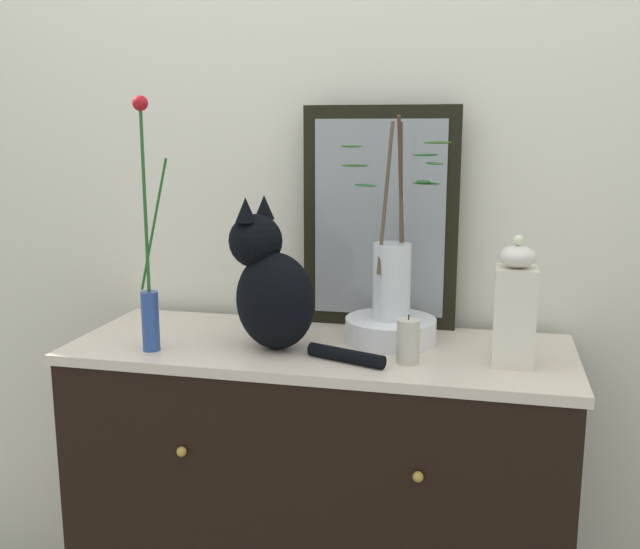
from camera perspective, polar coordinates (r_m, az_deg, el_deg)
The scene contains 9 objects.
wall_back at distance 2.08m, azimuth 1.97°, elevation 6.42°, with size 4.40×0.08×2.60m, color silver.
sideboard at distance 2.03m, azimuth -0.00°, elevation -18.34°, with size 1.25×0.49×0.94m.
mirror_leaning at distance 1.97m, azimuth 4.70°, elevation 4.40°, with size 0.42×0.03×0.59m.
cat_sitting at distance 1.78m, azimuth -3.80°, elevation -0.93°, with size 0.41×0.23×0.37m.
vase_slim_green at distance 1.80m, azimuth -13.23°, elevation -0.54°, with size 0.08×0.04×0.61m.
bowl_porcelain at distance 1.87m, azimuth 5.54°, elevation -4.34°, with size 0.23×0.23×0.06m, color white.
vase_glass_clear at distance 1.83m, azimuth 5.67°, elevation 0.29°, with size 0.29×0.11×0.50m.
jar_lidded_porcelain at distance 1.72m, azimuth 14.98°, elevation -2.47°, with size 0.09×0.09×0.30m.
candle_pillar at distance 1.70m, azimuth 6.90°, elevation -5.21°, with size 0.05×0.05×0.12m.
Camera 1 is at (0.40, -1.72, 1.48)m, focal length 40.95 mm.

